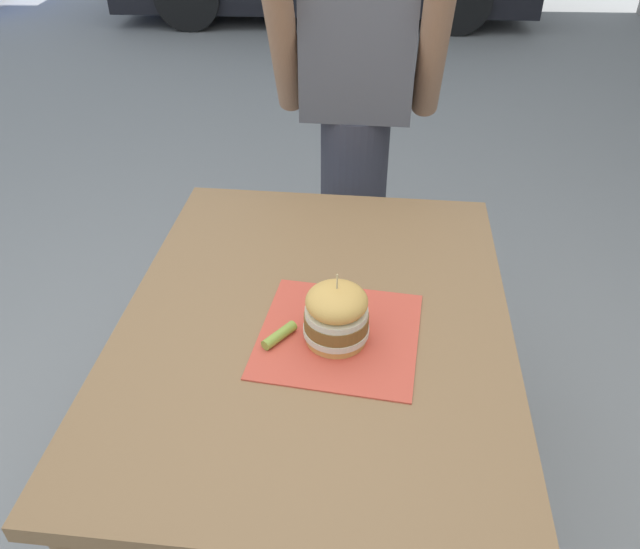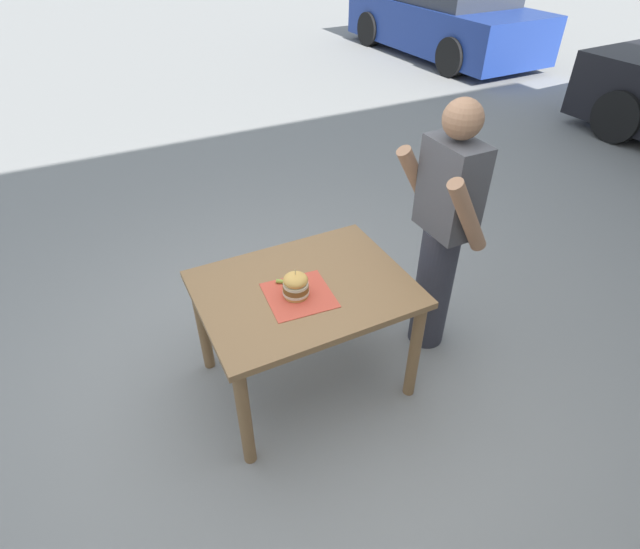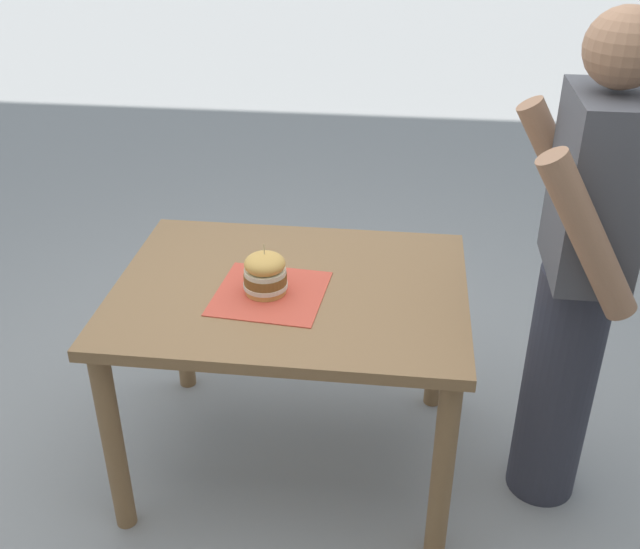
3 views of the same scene
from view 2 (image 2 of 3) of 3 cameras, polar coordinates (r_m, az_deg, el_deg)
ground_plane at (r=3.33m, az=-1.57°, el=-11.70°), size 80.00×80.00×0.00m
patio_table at (r=2.87m, az=-1.79°, el=-3.16°), size 0.90×1.18×0.76m
serving_paper at (r=2.74m, az=-2.41°, el=-2.37°), size 0.38×0.38×0.00m
sandwich at (r=2.69m, az=-2.79°, el=-1.22°), size 0.15×0.15×0.18m
pickle_spear at (r=2.81m, az=-4.11°, el=-0.83°), size 0.07×0.09×0.02m
diner_across_table at (r=3.12m, az=13.83°, el=4.76°), size 0.55×0.35×1.69m
parked_car_near_curb at (r=10.97m, az=14.09°, el=26.86°), size 4.25×1.93×1.60m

